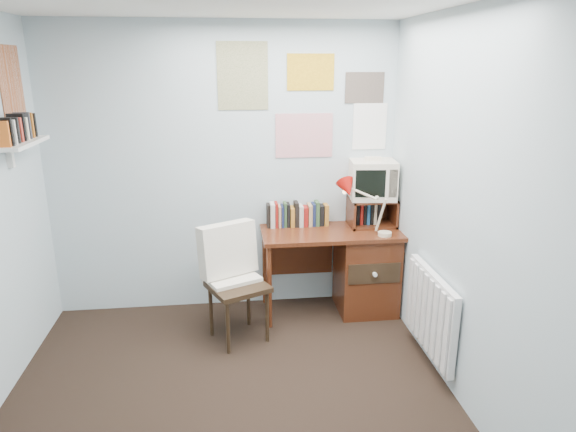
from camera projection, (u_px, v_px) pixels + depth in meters
name	position (u px, v px, depth m)	size (l,w,h in m)	color
ground	(232.00, 429.00, 3.15)	(3.50, 3.50, 0.00)	black
back_wall	(224.00, 171.00, 4.45)	(3.00, 0.02, 2.50)	#B0BFC9
right_wall	(486.00, 227.00, 2.96)	(0.02, 3.50, 2.50)	#B0BFC9
desk	(360.00, 267.00, 4.58)	(1.20, 0.55, 0.76)	#562613
desk_chair	(238.00, 287.00, 4.06)	(0.46, 0.44, 0.91)	black
desk_lamp	(386.00, 212.00, 4.26)	(0.29, 0.25, 0.42)	#AC110B
tv_riser	(372.00, 212.00, 4.56)	(0.40, 0.30, 0.25)	#562613
crt_tv	(372.00, 177.00, 4.49)	(0.39, 0.36, 0.37)	beige
book_row	(300.00, 214.00, 4.55)	(0.60, 0.14, 0.22)	#562613
radiator	(431.00, 312.00, 3.72)	(0.09, 0.80, 0.60)	white
wall_shelf	(20.00, 143.00, 3.57)	(0.20, 0.62, 0.24)	white
posters_back	(305.00, 100.00, 4.36)	(1.20, 0.01, 0.90)	white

